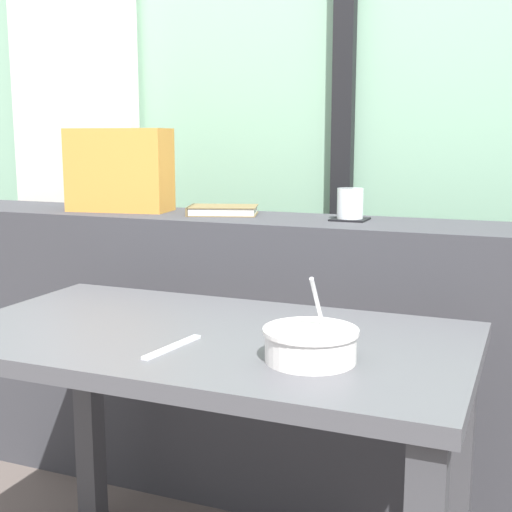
% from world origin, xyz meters
% --- Properties ---
extents(outdoor_backdrop, '(4.80, 0.08, 2.80)m').
position_xyz_m(outdoor_backdrop, '(0.00, 1.09, 1.40)').
color(outdoor_backdrop, '#84B293').
rests_on(outdoor_backdrop, ground).
extents(curtain_left_panel, '(0.56, 0.06, 2.50)m').
position_xyz_m(curtain_left_panel, '(-1.03, 0.99, 1.25)').
color(curtain_left_panel, silver).
rests_on(curtain_left_panel, ground).
extents(window_divider_post, '(0.07, 0.05, 2.60)m').
position_xyz_m(window_divider_post, '(0.06, 1.02, 1.30)').
color(window_divider_post, black).
rests_on(window_divider_post, ground).
extents(dark_console_ledge, '(2.80, 0.33, 0.86)m').
position_xyz_m(dark_console_ledge, '(0.00, 0.55, 0.43)').
color(dark_console_ledge, '#38383D').
rests_on(dark_console_ledge, ground).
extents(breakfast_table, '(1.10, 0.61, 0.68)m').
position_xyz_m(breakfast_table, '(0.07, -0.07, 0.57)').
color(breakfast_table, '#414145').
rests_on(breakfast_table, ground).
extents(coaster_square, '(0.10, 0.10, 0.00)m').
position_xyz_m(coaster_square, '(0.21, 0.58, 0.86)').
color(coaster_square, black).
rests_on(coaster_square, dark_console_ledge).
extents(juice_glass, '(0.07, 0.07, 0.09)m').
position_xyz_m(juice_glass, '(0.21, 0.58, 0.90)').
color(juice_glass, white).
rests_on(juice_glass, coaster_square).
extents(closed_book, '(0.24, 0.20, 0.03)m').
position_xyz_m(closed_book, '(-0.19, 0.57, 0.87)').
color(closed_book, brown).
rests_on(closed_book, dark_console_ledge).
extents(throw_pillow, '(0.34, 0.18, 0.26)m').
position_xyz_m(throw_pillow, '(-0.54, 0.55, 0.99)').
color(throw_pillow, '#D18938').
rests_on(throw_pillow, dark_console_ledge).
extents(soup_bowl, '(0.18, 0.18, 0.16)m').
position_xyz_m(soup_bowl, '(0.33, -0.16, 0.72)').
color(soup_bowl, silver).
rests_on(soup_bowl, breakfast_table).
extents(fork_utensil, '(0.04, 0.17, 0.01)m').
position_xyz_m(fork_utensil, '(0.06, -0.19, 0.69)').
color(fork_utensil, silver).
rests_on(fork_utensil, breakfast_table).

